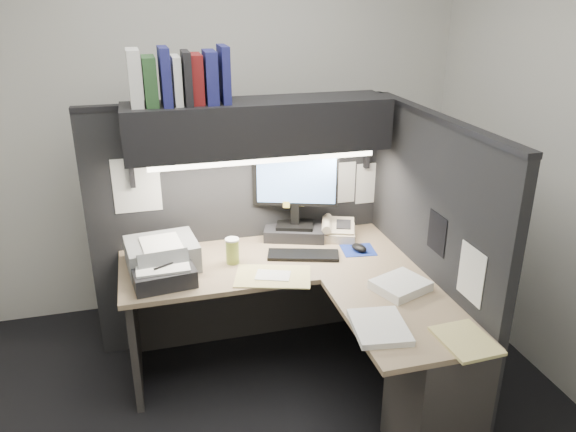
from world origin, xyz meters
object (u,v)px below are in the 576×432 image
at_px(monitor, 295,204).
at_px(telephone, 337,230).
at_px(overhead_shelf, 259,126).
at_px(desk, 345,343).
at_px(coffee_cup, 232,252).
at_px(printer, 162,254).
at_px(notebook_stack, 163,274).
at_px(keyboard, 303,255).

bearing_deg(monitor, telephone, 4.70).
bearing_deg(overhead_shelf, telephone, -0.33).
distance_m(desk, telephone, 0.85).
bearing_deg(overhead_shelf, coffee_cup, -137.93).
distance_m(overhead_shelf, printer, 0.94).
bearing_deg(desk, overhead_shelf, 111.79).
bearing_deg(printer, notebook_stack, -98.61).
height_order(keyboard, coffee_cup, coffee_cup).
bearing_deg(coffee_cup, telephone, 14.76).
distance_m(keyboard, coffee_cup, 0.43).
bearing_deg(telephone, monitor, -173.77).
distance_m(desk, overhead_shelf, 1.33).
bearing_deg(overhead_shelf, notebook_stack, -151.98).
bearing_deg(desk, keyboard, 99.49).
xyz_separation_m(printer, notebook_stack, (-0.01, -0.20, -0.03)).
height_order(desk, printer, printer).
relative_size(desk, notebook_stack, 5.15).
bearing_deg(coffee_cup, monitor, 29.66).
bearing_deg(coffee_cup, printer, 171.24).
height_order(monitor, coffee_cup, monitor).
height_order(overhead_shelf, coffee_cup, overhead_shelf).
bearing_deg(telephone, printer, -152.71).
xyz_separation_m(monitor, notebook_stack, (-0.87, -0.40, -0.18)).
height_order(coffee_cup, notebook_stack, coffee_cup).
xyz_separation_m(desk, monitor, (-0.06, 0.82, 0.52)).
bearing_deg(printer, coffee_cup, -15.13).
height_order(desk, keyboard, keyboard).
height_order(telephone, coffee_cup, coffee_cup).
bearing_deg(printer, telephone, 0.14).
relative_size(desk, coffee_cup, 11.62).
distance_m(desk, keyboard, 0.61).
relative_size(coffee_cup, printer, 0.37).
relative_size(overhead_shelf, telephone, 6.49).
xyz_separation_m(keyboard, notebook_stack, (-0.84, -0.11, 0.04)).
relative_size(overhead_shelf, monitor, 2.66).
relative_size(desk, keyboard, 3.95).
relative_size(keyboard, telephone, 1.80).
xyz_separation_m(overhead_shelf, keyboard, (0.21, -0.23, -0.76)).
relative_size(overhead_shelf, keyboard, 3.60).
distance_m(keyboard, printer, 0.84).
relative_size(monitor, coffee_cup, 3.98).
bearing_deg(desk, monitor, 94.02).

